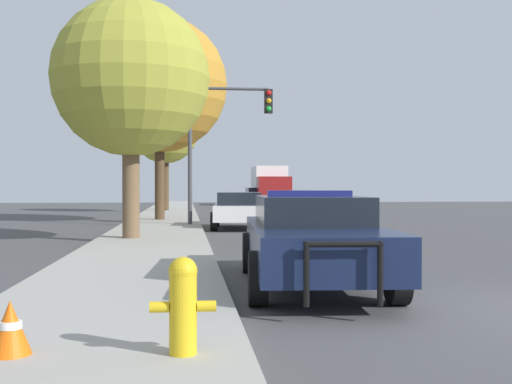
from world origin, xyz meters
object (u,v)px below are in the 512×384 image
Objects in this scene: car_background_distant at (256,196)px; traffic_cone at (10,327)px; car_background_oncoming at (300,202)px; tree_sidewalk_far at (165,131)px; box_truck at (270,185)px; car_background_midblock at (239,209)px; tree_sidewalk_mid at (160,85)px; police_car at (311,237)px; tree_sidewalk_near at (131,78)px; fire_hydrant at (183,302)px; traffic_light at (223,127)px.

car_background_distant is 45.26m from traffic_cone.
tree_sidewalk_far reaches higher than car_background_oncoming.
box_truck is 1.16× the size of tree_sidewalk_far.
traffic_cone is at bearing -96.40° from car_background_midblock.
box_truck is (4.79, 27.91, 0.99)m from car_background_midblock.
tree_sidewalk_far is at bearing 90.47° from tree_sidewalk_mid.
police_car is at bearing -83.74° from tree_sidewalk_far.
tree_sidewalk_mid is (-3.04, 4.51, 5.17)m from car_background_midblock.
traffic_cone is (-8.18, -45.58, -1.34)m from box_truck.
police_car is 13.44m from car_background_midblock.
car_background_midblock is at bearing 79.14° from traffic_cone.
car_background_midblock is 7.42m from tree_sidewalk_near.
police_car is 4.79m from fire_hydrant.
fire_hydrant is at bearing -97.80° from car_background_distant.
car_background_oncoming is at bearing -89.51° from car_background_distant.
tree_sidewalk_near reaches higher than police_car.
tree_sidewalk_mid is (-1.08, 22.32, 5.31)m from fire_hydrant.
tree_sidewalk_far is at bearing 92.04° from fire_hydrant.
tree_sidewalk_near is at bearing -102.96° from car_background_distant.
traffic_cone is at bearing -90.91° from tree_sidewalk_mid.
police_car is at bearing -85.51° from car_background_midblock.
fire_hydrant is at bearing -87.22° from tree_sidewalk_mid.
car_background_distant is at bearing 73.61° from tree_sidewalk_mid.
tree_sidewalk_near is at bearing 90.15° from traffic_cone.
police_car is at bearing -66.95° from tree_sidewalk_near.
fire_hydrant is 0.11× the size of box_truck.
car_background_distant is 0.67× the size of tree_sidewalk_far.
fire_hydrant is 0.12× the size of tree_sidewalk_far.
tree_sidewalk_mid is at bearing -76.62° from police_car.
tree_sidewalk_near is at bearing -90.84° from tree_sidewalk_far.
car_background_distant is at bearing -91.30° from police_car.
tree_sidewalk_far is 33.04m from traffic_cone.
car_background_midblock is at bearing 57.56° from tree_sidewalk_near.
car_background_distant is 27.29m from car_background_midblock.
police_car reaches higher than fire_hydrant.
police_car is at bearing -87.76° from traffic_light.
car_background_oncoming is at bearing 36.48° from tree_sidewalk_mid.
tree_sidewalk_near is at bearing 77.41° from box_truck.
car_background_oncoming is 0.67× the size of tree_sidewalk_far.
tree_sidewalk_far is at bearing 89.16° from tree_sidewalk_near.
fire_hydrant is at bearing -5.54° from traffic_cone.
traffic_light is 27.70m from box_truck.
traffic_light is 0.60× the size of tree_sidewalk_mid.
car_background_oncoming is 28.33m from traffic_cone.
car_background_oncoming is 0.58× the size of box_truck.
car_background_midblock is at bearing 81.52° from box_truck.
tree_sidewalk_far is at bearing 106.16° from car_background_midblock.
traffic_light is at bearing 85.70° from fire_hydrant.
car_background_midblock is 7.50m from tree_sidewalk_mid.
traffic_light is at bearing 80.11° from box_truck.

